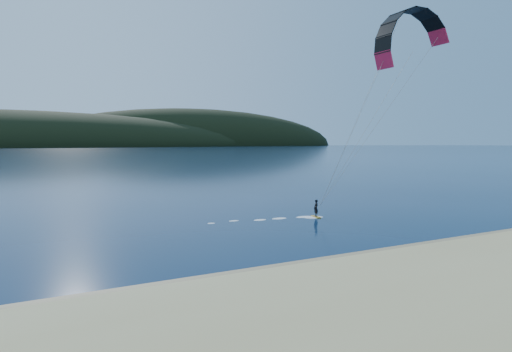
% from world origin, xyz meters
% --- Properties ---
extents(ground, '(1800.00, 1800.00, 0.00)m').
position_xyz_m(ground, '(0.00, 0.00, 0.00)').
color(ground, '#071F39').
rests_on(ground, ground).
extents(wet_sand, '(220.00, 2.50, 0.10)m').
position_xyz_m(wet_sand, '(0.00, 4.50, 0.05)').
color(wet_sand, '#948056').
rests_on(wet_sand, ground).
extents(headland, '(1200.00, 310.00, 140.00)m').
position_xyz_m(headland, '(0.63, 745.28, 0.00)').
color(headland, black).
rests_on(headland, ground).
extents(kitesurfer_near, '(21.06, 8.69, 18.66)m').
position_xyz_m(kitesurfer_near, '(21.26, 12.59, 14.81)').
color(kitesurfer_near, gold).
rests_on(kitesurfer_near, ground).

